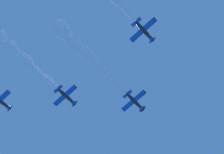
# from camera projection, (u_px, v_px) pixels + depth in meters

# --- Properties ---
(airplane_lead) EXTENTS (7.04, 7.85, 2.23)m
(airplane_lead) POSITION_uv_depth(u_px,v_px,m) (135.00, 102.00, 82.22)
(airplane_lead) COLOR #232328
(airplane_left_wingman) EXTENTS (7.03, 7.86, 2.15)m
(airplane_left_wingman) POSITION_uv_depth(u_px,v_px,m) (66.00, 96.00, 82.59)
(airplane_left_wingman) COLOR #232328
(airplane_right_wingman) EXTENTS (7.04, 7.85, 2.22)m
(airplane_right_wingman) POSITION_uv_depth(u_px,v_px,m) (144.00, 31.00, 75.33)
(airplane_right_wingman) COLOR #232328
(airplane_outer_left) EXTENTS (7.02, 7.86, 2.29)m
(airplane_outer_left) POSITION_uv_depth(u_px,v_px,m) (1.00, 101.00, 81.49)
(airplane_outer_left) COLOR #232328
(smoke_trail_lead) EXTENTS (25.81, 9.22, 4.85)m
(smoke_trail_lead) POSITION_uv_depth(u_px,v_px,m) (79.00, 47.00, 75.59)
(smoke_trail_lead) COLOR white
(smoke_trail_left_wingman) EXTENTS (26.43, 9.31, 4.71)m
(smoke_trail_left_wingman) POSITION_uv_depth(u_px,v_px,m) (5.00, 41.00, 76.03)
(smoke_trail_left_wingman) COLOR white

